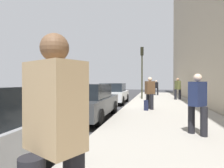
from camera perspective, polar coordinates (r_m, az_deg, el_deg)
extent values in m
plane|color=#333335|center=(13.17, 0.68, -6.37)|extent=(56.00, 56.00, 0.00)
cube|color=#A39E93|center=(12.90, 15.26, -6.19)|extent=(28.00, 4.60, 0.15)
cube|color=gold|center=(14.17, -12.17, -5.87)|extent=(28.00, 0.14, 0.01)
cylinder|color=black|center=(3.73, -20.66, -19.30)|extent=(0.65, 0.24, 0.64)
cylinder|color=black|center=(9.93, -9.04, -6.78)|extent=(0.65, 0.24, 0.64)
cylinder|color=black|center=(9.49, 0.61, -7.11)|extent=(0.65, 0.24, 0.64)
cylinder|color=black|center=(7.32, -16.87, -9.43)|extent=(0.65, 0.24, 0.64)
cylinder|color=black|center=(6.71, -3.86, -10.32)|extent=(0.65, 0.24, 0.64)
cube|color=#383A3D|center=(8.27, -6.97, -6.35)|extent=(4.70, 1.92, 0.64)
cube|color=black|center=(8.00, -7.48, -2.13)|extent=(2.46, 1.66, 0.60)
cylinder|color=black|center=(15.42, -1.64, -4.16)|extent=(0.64, 0.23, 0.64)
cylinder|color=black|center=(15.13, 4.59, -4.25)|extent=(0.64, 0.23, 0.64)
cylinder|color=black|center=(12.95, -4.19, -5.06)|extent=(0.64, 0.23, 0.64)
cylinder|color=black|center=(12.61, 3.22, -5.21)|extent=(0.64, 0.23, 0.64)
cube|color=white|center=(13.98, 0.55, -3.53)|extent=(4.15, 1.88, 0.64)
cube|color=black|center=(13.75, 0.39, -1.01)|extent=(2.17, 1.64, 0.60)
cylinder|color=black|center=(16.49, 20.13, -3.02)|extent=(0.20, 0.20, 0.84)
cylinder|color=black|center=(16.30, 18.92, -3.06)|extent=(0.20, 0.20, 0.84)
cube|color=brown|center=(16.36, 19.54, -0.32)|extent=(0.56, 0.46, 0.71)
sphere|color=tan|center=(16.36, 19.54, 1.34)|extent=(0.23, 0.23, 0.23)
cylinder|color=black|center=(10.30, 11.03, -5.21)|extent=(0.19, 0.19, 0.81)
cylinder|color=black|center=(9.98, 12.12, -5.40)|extent=(0.19, 0.19, 0.81)
cube|color=brown|center=(10.09, 11.57, -1.09)|extent=(0.49, 0.55, 0.69)
sphere|color=beige|center=(10.09, 11.58, 1.50)|extent=(0.22, 0.22, 0.22)
cylinder|color=black|center=(5.76, 23.22, -9.93)|extent=(0.18, 0.18, 0.78)
cylinder|color=black|center=(5.57, 26.42, -10.31)|extent=(0.18, 0.18, 0.78)
cube|color=#1E284C|center=(5.57, 24.82, -2.76)|extent=(0.52, 0.52, 0.67)
sphere|color=beige|center=(5.56, 24.84, 1.79)|extent=(0.22, 0.22, 0.22)
cube|color=tan|center=(1.64, -17.17, -6.43)|extent=(0.50, 0.59, 0.74)
sphere|color=brown|center=(1.65, -17.22, 10.63)|extent=(0.24, 0.24, 0.24)
cylinder|color=black|center=(21.31, 13.85, -2.29)|extent=(0.18, 0.18, 0.78)
cylinder|color=black|center=(21.13, 12.99, -2.31)|extent=(0.18, 0.18, 0.78)
cube|color=black|center=(21.19, 13.43, -0.36)|extent=(0.53, 0.46, 0.66)
sphere|color=beige|center=(21.19, 13.43, 0.83)|extent=(0.21, 0.21, 0.21)
cylinder|color=#2D2D19|center=(16.29, 9.20, 2.13)|extent=(0.12, 0.12, 3.77)
cube|color=black|center=(16.50, 9.21, 9.92)|extent=(0.26, 0.26, 0.70)
sphere|color=red|center=(16.69, 9.24, 10.54)|extent=(0.14, 0.14, 0.14)
sphere|color=orange|center=(16.65, 9.24, 9.80)|extent=(0.14, 0.14, 0.14)
sphere|color=green|center=(16.62, 9.24, 9.05)|extent=(0.14, 0.14, 0.14)
cube|color=#191E38|center=(9.74, 10.45, -6.44)|extent=(0.34, 0.22, 0.50)
cylinder|color=#4C4C4C|center=(9.69, 10.45, -3.90)|extent=(0.03, 0.03, 0.36)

